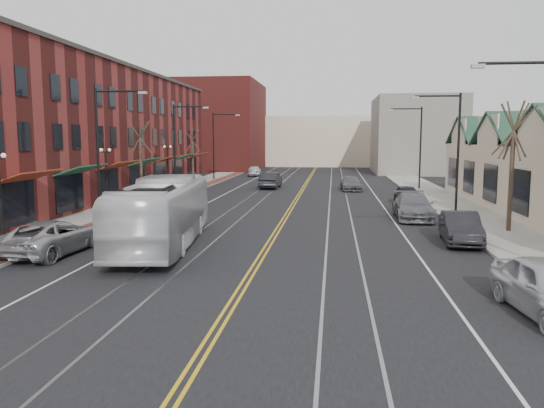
% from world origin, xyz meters
% --- Properties ---
extents(ground, '(160.00, 160.00, 0.00)m').
position_xyz_m(ground, '(0.00, 0.00, 0.00)').
color(ground, black).
rests_on(ground, ground).
extents(sidewalk_left, '(4.00, 120.00, 0.15)m').
position_xyz_m(sidewalk_left, '(-12.00, 20.00, 0.07)').
color(sidewalk_left, gray).
rests_on(sidewalk_left, ground).
extents(sidewalk_right, '(4.00, 120.00, 0.15)m').
position_xyz_m(sidewalk_right, '(12.00, 20.00, 0.07)').
color(sidewalk_right, gray).
rests_on(sidewalk_right, ground).
extents(building_left, '(10.00, 50.00, 11.00)m').
position_xyz_m(building_left, '(-19.00, 27.00, 5.50)').
color(building_left, maroon).
rests_on(building_left, ground).
extents(backdrop_left, '(14.00, 18.00, 14.00)m').
position_xyz_m(backdrop_left, '(-16.00, 70.00, 7.00)').
color(backdrop_left, maroon).
rests_on(backdrop_left, ground).
extents(backdrop_mid, '(22.00, 14.00, 9.00)m').
position_xyz_m(backdrop_mid, '(0.00, 85.00, 4.50)').
color(backdrop_mid, beige).
rests_on(backdrop_mid, ground).
extents(backdrop_right, '(12.00, 16.00, 11.00)m').
position_xyz_m(backdrop_right, '(15.00, 65.00, 5.50)').
color(backdrop_right, slate).
rests_on(backdrop_right, ground).
extents(streetlight_l_1, '(3.33, 0.25, 8.00)m').
position_xyz_m(streetlight_l_1, '(-11.05, 16.00, 5.03)').
color(streetlight_l_1, black).
rests_on(streetlight_l_1, sidewalk_left).
extents(streetlight_l_2, '(3.33, 0.25, 8.00)m').
position_xyz_m(streetlight_l_2, '(-11.05, 32.00, 5.03)').
color(streetlight_l_2, black).
rests_on(streetlight_l_2, sidewalk_left).
extents(streetlight_l_3, '(3.33, 0.25, 8.00)m').
position_xyz_m(streetlight_l_3, '(-11.05, 48.00, 5.03)').
color(streetlight_l_3, black).
rests_on(streetlight_l_3, sidewalk_left).
extents(streetlight_r_0, '(3.33, 0.25, 8.00)m').
position_xyz_m(streetlight_r_0, '(11.05, 6.00, 5.03)').
color(streetlight_r_0, black).
rests_on(streetlight_r_0, sidewalk_right).
extents(streetlight_r_1, '(3.33, 0.25, 8.00)m').
position_xyz_m(streetlight_r_1, '(11.05, 22.00, 5.03)').
color(streetlight_r_1, black).
rests_on(streetlight_r_1, sidewalk_right).
extents(streetlight_r_2, '(3.33, 0.25, 8.00)m').
position_xyz_m(streetlight_r_2, '(11.05, 38.00, 5.03)').
color(streetlight_r_2, black).
rests_on(streetlight_r_2, sidewalk_right).
extents(lamppost_l_1, '(0.84, 0.28, 4.27)m').
position_xyz_m(lamppost_l_1, '(-12.80, 8.00, 2.20)').
color(lamppost_l_1, black).
rests_on(lamppost_l_1, sidewalk_left).
extents(lamppost_l_2, '(0.84, 0.28, 4.27)m').
position_xyz_m(lamppost_l_2, '(-12.80, 20.00, 2.20)').
color(lamppost_l_2, black).
rests_on(lamppost_l_2, sidewalk_left).
extents(lamppost_l_3, '(0.84, 0.28, 4.27)m').
position_xyz_m(lamppost_l_3, '(-12.80, 34.00, 2.20)').
color(lamppost_l_3, black).
rests_on(lamppost_l_3, sidewalk_left).
extents(tree_left_near, '(1.78, 1.37, 6.48)m').
position_xyz_m(tree_left_near, '(-12.50, 26.00, 3.51)').
color(tree_left_near, '#382B21').
rests_on(tree_left_near, sidewalk_left).
extents(tree_left_far, '(1.66, 1.28, 6.02)m').
position_xyz_m(tree_left_far, '(-12.50, 42.00, 3.28)').
color(tree_left_far, '#382B21').
rests_on(tree_left_far, sidewalk_left).
extents(tree_right_mid, '(1.90, 1.46, 6.93)m').
position_xyz_m(tree_right_mid, '(12.50, 14.00, 3.75)').
color(tree_right_mid, '#382B21').
rests_on(tree_right_mid, sidewalk_right).
extents(manhole_far, '(0.60, 0.60, 0.02)m').
position_xyz_m(manhole_far, '(-11.20, 8.00, 0.16)').
color(manhole_far, '#592D19').
rests_on(manhole_far, sidewalk_left).
extents(traffic_signal, '(0.18, 0.15, 3.80)m').
position_xyz_m(traffic_signal, '(-10.60, 24.00, 2.35)').
color(traffic_signal, black).
rests_on(traffic_signal, sidewalk_left).
extents(transit_bus, '(3.99, 11.87, 3.24)m').
position_xyz_m(transit_bus, '(-4.91, 8.45, 1.62)').
color(transit_bus, silver).
rests_on(transit_bus, ground).
extents(parked_suv, '(2.91, 5.69, 1.54)m').
position_xyz_m(parked_suv, '(-9.30, 6.28, 0.77)').
color(parked_suv, '#A5A8AC').
rests_on(parked_suv, ground).
extents(parked_car_b, '(2.02, 4.78, 1.54)m').
position_xyz_m(parked_car_b, '(9.25, 10.81, 0.77)').
color(parked_car_b, black).
rests_on(parked_car_b, ground).
extents(parked_car_c, '(2.42, 5.68, 1.63)m').
position_xyz_m(parked_car_c, '(8.11, 18.55, 0.82)').
color(parked_car_c, slate).
rests_on(parked_car_c, ground).
extents(parked_car_d, '(1.75, 4.33, 1.47)m').
position_xyz_m(parked_car_d, '(8.76, 26.22, 0.74)').
color(parked_car_d, black).
rests_on(parked_car_d, ground).
extents(distant_car_left, '(1.93, 5.05, 1.64)m').
position_xyz_m(distant_car_left, '(-3.33, 38.23, 0.82)').
color(distant_car_left, black).
rests_on(distant_car_left, ground).
extents(distant_car_right, '(2.17, 4.79, 1.36)m').
position_xyz_m(distant_car_right, '(4.79, 36.91, 0.68)').
color(distant_car_right, '#5B5C62').
rests_on(distant_car_right, ground).
extents(distant_car_far, '(2.20, 4.46, 1.46)m').
position_xyz_m(distant_car_far, '(-7.58, 55.47, 0.73)').
color(distant_car_far, silver).
rests_on(distant_car_far, ground).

